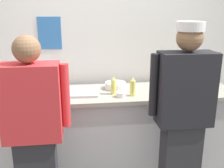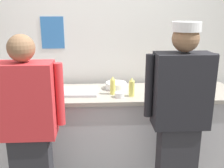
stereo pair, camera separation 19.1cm
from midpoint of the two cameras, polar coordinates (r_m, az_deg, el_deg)
The scene contains 15 objects.
wall_back at distance 3.15m, azimuth -0.04°, elevation 9.51°, with size 4.44×0.11×2.82m.
prep_counter at distance 2.98m, azimuth 0.45°, elevation -10.08°, with size 2.83×0.66×0.91m.
chef_near_left at distance 2.23m, azimuth -15.37°, elevation -9.13°, with size 0.59×0.24×1.60m.
chef_center at distance 2.35m, azimuth 16.85°, elevation -6.53°, with size 0.61×0.24×1.68m.
plate_stack_front at distance 2.93m, azimuth 16.48°, elevation -0.83°, with size 0.22×0.22×0.08m.
plate_stack_rear at distance 2.92m, azimuth 2.79°, elevation -0.34°, with size 0.23×0.23×0.07m.
mixing_bowl_steel at distance 2.83m, azimuth -16.89°, elevation -1.31°, with size 0.40×0.40×0.10m, color #B7BABF.
sheet_tray at distance 2.81m, azimuth -6.48°, elevation -1.65°, with size 0.51×0.34×0.02m, color #B7BABF.
squeeze_bottle_primary at distance 2.72m, azimuth 2.17°, elevation -0.41°, with size 0.05×0.05×0.19m.
squeeze_bottle_secondary at distance 2.67m, azimuth 6.37°, elevation -0.76°, with size 0.06×0.06×0.19m.
squeeze_bottle_spare at distance 3.05m, azimuth 13.02°, elevation 0.94°, with size 0.05×0.05×0.18m.
ramekin_green_sauce at distance 3.04m, azimuth -21.04°, elevation -0.96°, with size 0.08×0.08×0.05m.
ramekin_orange_sauce at distance 2.65m, azimuth 3.72°, elevation -2.34°, with size 0.10×0.10×0.05m.
ramekin_yellow_sauce at distance 2.84m, azimuth 12.95°, elevation -1.55°, with size 0.08×0.08×0.04m.
deli_cup at distance 2.89m, azimuth 21.92°, elevation -1.61°, with size 0.09×0.09×0.08m, color white.
Camera 2 is at (-0.07, -2.33, 1.78)m, focal length 41.86 mm.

